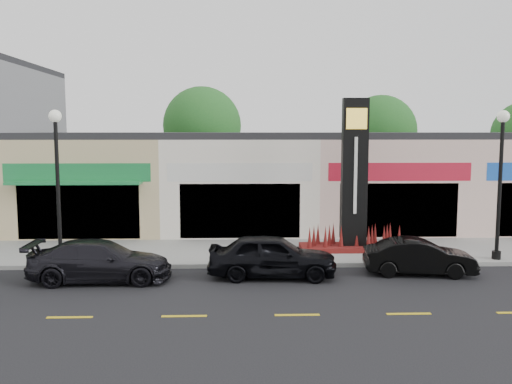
{
  "coord_description": "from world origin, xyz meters",
  "views": [
    {
      "loc": [
        -1.53,
        -16.9,
        4.87
      ],
      "look_at": [
        -0.88,
        4.0,
        2.52
      ],
      "focal_mm": 38.0,
      "sensor_mm": 36.0,
      "label": 1
    }
  ],
  "objects_px": {
    "car_dark_sedan": "(100,261)",
    "car_black_conv": "(419,257)",
    "lamp_east_near": "(501,170)",
    "pylon_sign": "(354,197)",
    "car_black_sedan": "(272,256)",
    "lamp_west_near": "(57,171)"
  },
  "relations": [
    {
      "from": "car_dark_sedan",
      "to": "car_black_conv",
      "type": "height_order",
      "value": "car_dark_sedan"
    },
    {
      "from": "lamp_east_near",
      "to": "pylon_sign",
      "type": "relative_size",
      "value": 0.91
    },
    {
      "from": "lamp_east_near",
      "to": "car_black_conv",
      "type": "bearing_deg",
      "value": -156.26
    },
    {
      "from": "lamp_east_near",
      "to": "car_black_sedan",
      "type": "bearing_deg",
      "value": -168.64
    },
    {
      "from": "lamp_east_near",
      "to": "car_black_conv",
      "type": "distance_m",
      "value": 4.7
    },
    {
      "from": "car_dark_sedan",
      "to": "car_black_sedan",
      "type": "relative_size",
      "value": 1.07
    },
    {
      "from": "lamp_east_near",
      "to": "car_black_conv",
      "type": "height_order",
      "value": "lamp_east_near"
    },
    {
      "from": "pylon_sign",
      "to": "car_black_sedan",
      "type": "xyz_separation_m",
      "value": [
        -3.44,
        -3.39,
        -1.55
      ]
    },
    {
      "from": "lamp_east_near",
      "to": "car_dark_sedan",
      "type": "height_order",
      "value": "lamp_east_near"
    },
    {
      "from": "lamp_east_near",
      "to": "car_black_sedan",
      "type": "relative_size",
      "value": 1.28
    },
    {
      "from": "lamp_west_near",
      "to": "lamp_east_near",
      "type": "xyz_separation_m",
      "value": [
        16.0,
        0.0,
        0.0
      ]
    },
    {
      "from": "pylon_sign",
      "to": "car_dark_sedan",
      "type": "distance_m",
      "value": 9.92
    },
    {
      "from": "car_dark_sedan",
      "to": "car_black_sedan",
      "type": "bearing_deg",
      "value": -88.1
    },
    {
      "from": "lamp_west_near",
      "to": "car_dark_sedan",
      "type": "distance_m",
      "value": 3.95
    },
    {
      "from": "lamp_west_near",
      "to": "pylon_sign",
      "type": "distance_m",
      "value": 11.19
    },
    {
      "from": "car_dark_sedan",
      "to": "pylon_sign",
      "type": "bearing_deg",
      "value": -68.95
    },
    {
      "from": "lamp_east_near",
      "to": "car_dark_sedan",
      "type": "xyz_separation_m",
      "value": [
        -14.07,
        -1.99,
        -2.81
      ]
    },
    {
      "from": "pylon_sign",
      "to": "car_dark_sedan",
      "type": "relative_size",
      "value": 1.31
    },
    {
      "from": "lamp_west_near",
      "to": "car_dark_sedan",
      "type": "bearing_deg",
      "value": -45.79
    },
    {
      "from": "pylon_sign",
      "to": "car_black_conv",
      "type": "bearing_deg",
      "value": -63.5
    },
    {
      "from": "pylon_sign",
      "to": "car_black_sedan",
      "type": "relative_size",
      "value": 1.4
    },
    {
      "from": "lamp_west_near",
      "to": "pylon_sign",
      "type": "relative_size",
      "value": 0.91
    }
  ]
}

